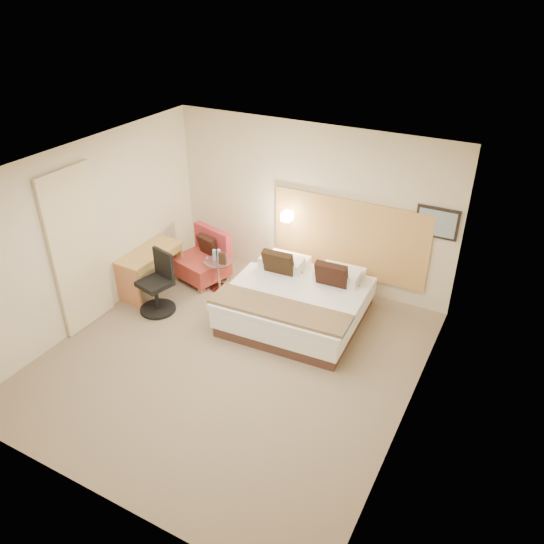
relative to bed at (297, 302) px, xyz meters
The scene contains 20 objects.
floor 1.39m from the bed, 106.16° to the right, with size 4.80×5.00×0.02m, color #786751.
ceiling 2.75m from the bed, 106.16° to the right, with size 4.80×5.00×0.02m, color white.
wall_back 1.64m from the bed, 107.12° to the left, with size 4.80×0.02×2.70m, color beige.
wall_front 3.96m from the bed, 95.63° to the right, with size 4.80×0.02×2.70m, color beige.
wall_left 3.24m from the bed, 155.08° to the right, with size 0.02×5.00×2.70m, color beige.
wall_right 2.62m from the bed, 32.44° to the right, with size 0.02×5.00×2.70m, color beige.
headboard_panel 1.38m from the bed, 74.54° to the left, with size 2.60×0.04×1.30m, color tan.
art_frame 2.35m from the bed, 35.79° to the left, with size 0.62×0.03×0.47m, color black.
art_canvas 2.34m from the bed, 35.33° to the left, with size 0.54×0.01×0.39m, color #778FA4.
lamp_arm 1.58m from the bed, 122.76° to the left, with size 0.02×0.02×0.12m, color silver.
lamp_shade 1.54m from the bed, 124.20° to the left, with size 0.15×0.15×0.15m, color #F4E3BE.
curtain 3.27m from the bed, 150.56° to the right, with size 0.06×0.90×2.42m, color beige.
bottle_a 1.64m from the bed, behind, with size 0.06×0.06×0.19m, color #92A9E2.
bottle_b 1.59m from the bed, behind, with size 0.06×0.06×0.19m, color #9BD7F0.
menu_folder 1.45m from the bed, behind, with size 0.12×0.05×0.21m, color #392217.
bed is the anchor object (origin of this frame).
lounge_chair 2.00m from the bed, 169.30° to the left, with size 0.98×0.91×0.87m.
side_table 1.54m from the bed, behind, with size 0.54×0.54×0.53m.
desk 2.53m from the bed, behind, with size 0.57×1.17×0.72m.
desk_chair 2.16m from the bed, 158.75° to the right, with size 0.67×0.67×0.98m.
Camera 1 is at (3.20, -4.81, 4.72)m, focal length 35.00 mm.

